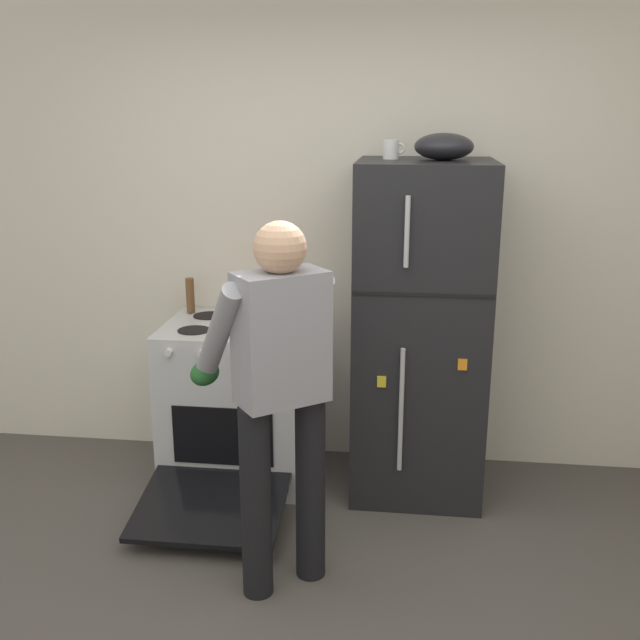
{
  "coord_description": "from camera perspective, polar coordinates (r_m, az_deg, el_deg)",
  "views": [
    {
      "loc": [
        0.35,
        -2.15,
        2.0
      ],
      "look_at": [
        -0.08,
        1.32,
        1.0
      ],
      "focal_mm": 41.05,
      "sensor_mm": 36.0,
      "label": 1
    }
  ],
  "objects": [
    {
      "name": "kitchen_wall_back",
      "position": [
        4.17,
        2.17,
        6.97
      ],
      "size": [
        6.0,
        0.1,
        2.7
      ],
      "primitive_type": "cube",
      "color": "silver",
      "rests_on": "ground"
    },
    {
      "name": "refrigerator",
      "position": [
        3.89,
        7.81,
        -0.88
      ],
      "size": [
        0.68,
        0.72,
        1.77
      ],
      "color": "black",
      "rests_on": "ground"
    },
    {
      "name": "stove_range",
      "position": [
        4.13,
        -6.57,
        -6.43
      ],
      "size": [
        0.76,
        1.2,
        0.89
      ],
      "color": "silver",
      "rests_on": "ground"
    },
    {
      "name": "person_cook",
      "position": [
        3.01,
        -3.26,
        -4.5
      ],
      "size": [
        0.64,
        0.67,
        1.6
      ],
      "color": "black",
      "rests_on": "ground"
    },
    {
      "name": "red_pot",
      "position": [
        3.89,
        -4.63,
        0.37
      ],
      "size": [
        0.37,
        0.27,
        0.13
      ],
      "color": "orange",
      "rests_on": "stove_range"
    },
    {
      "name": "coffee_mug",
      "position": [
        3.78,
        5.59,
        13.1
      ],
      "size": [
        0.11,
        0.08,
        0.1
      ],
      "color": "silver",
      "rests_on": "refrigerator"
    },
    {
      "name": "pepper_mill",
      "position": [
        4.23,
        -10.08,
        1.91
      ],
      "size": [
        0.05,
        0.05,
        0.2
      ],
      "primitive_type": "cylinder",
      "color": "brown",
      "rests_on": "stove_range"
    },
    {
      "name": "mixing_bowl",
      "position": [
        3.73,
        9.64,
        13.19
      ],
      "size": [
        0.29,
        0.29,
        0.13
      ],
      "primitive_type": "ellipsoid",
      "color": "black",
      "rests_on": "refrigerator"
    }
  ]
}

